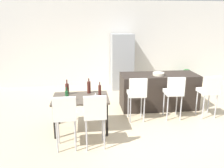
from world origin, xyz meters
name	(u,v)px	position (x,y,z in m)	size (l,w,h in m)	color
ground_plane	(157,117)	(0.00, 0.00, 0.00)	(10.00, 10.00, 0.00)	#C6B28E
back_wall	(133,44)	(0.00, 3.03, 1.45)	(10.00, 0.12, 2.90)	silver
kitchen_island	(159,91)	(0.22, 0.66, 0.46)	(2.00, 0.79, 0.92)	black
bar_chair_left	(137,92)	(-0.54, -0.12, 0.70)	(0.41, 0.41, 1.05)	white
bar_chair_middle	(174,91)	(0.34, -0.12, 0.70)	(0.42, 0.42, 1.05)	white
bar_chair_right	(209,90)	(1.21, -0.12, 0.70)	(0.42, 0.42, 1.05)	white
dining_table	(81,101)	(-1.81, -0.43, 0.66)	(1.16, 0.81, 0.74)	#4C4238
dining_chair_near	(65,114)	(-2.07, -1.19, 0.70)	(0.41, 0.41, 1.05)	white
dining_chair_far	(95,113)	(-1.55, -1.19, 0.70)	(0.41, 0.41, 1.05)	white
wine_bottle_inner	(100,90)	(-1.41, -0.37, 0.86)	(0.06, 0.06, 0.30)	#471E19
wine_bottle_corner	(67,89)	(-2.10, -0.21, 0.87)	(0.08, 0.08, 0.33)	#471E19
wine_bottle_left	(67,96)	(-2.07, -0.68, 0.86)	(0.07, 0.07, 0.30)	#194723
wine_bottle_middle	(89,87)	(-1.63, -0.16, 0.87)	(0.08, 0.08, 0.33)	#471E19
wine_glass_right	(96,95)	(-1.51, -0.70, 0.86)	(0.07, 0.07, 0.17)	silver
refrigerator	(122,62)	(-0.47, 2.59, 0.92)	(0.72, 0.68, 1.84)	#939699
fruit_bowl	(158,74)	(0.16, 0.56, 0.96)	(0.30, 0.30, 0.07)	beige
potted_plant	(186,76)	(1.85, 2.58, 0.36)	(0.40, 0.40, 0.60)	#38383D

